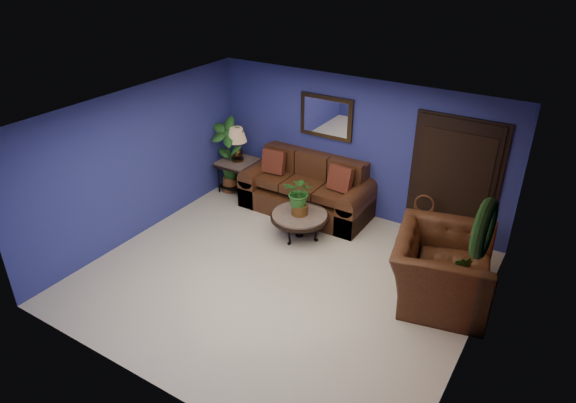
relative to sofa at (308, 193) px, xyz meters
The scene contains 18 objects.
floor 2.24m from the sofa, 71.00° to the right, with size 5.50×5.50×0.00m, color beige.
wall_back 1.22m from the sofa, 29.72° to the left, with size 5.50×0.04×2.50m, color navy.
wall_left 3.05m from the sofa, 134.18° to the right, with size 0.04×5.00×2.50m, color navy.
wall_right_brick 4.15m from the sofa, 31.06° to the right, with size 0.04×5.00×2.50m, color maroon.
ceiling 3.08m from the sofa, 71.00° to the right, with size 5.50×5.00×0.02m, color white.
crown_molding 4.53m from the sofa, 31.28° to the right, with size 0.03×5.00×0.14m, color white.
wall_mirror 1.43m from the sofa, 72.14° to the left, with size 1.02×0.06×0.77m, color #432F17.
closet_door 2.60m from the sofa, ahead, with size 1.44×0.06×2.18m, color black.
wreath 4.20m from the sofa, 30.89° to the right, with size 0.72×0.72×0.16m, color black.
sofa is the anchor object (origin of this frame).
coffee_table 0.95m from the sofa, 68.94° to the right, with size 0.99×0.99×0.42m.
end_table 1.59m from the sofa, behind, with size 0.71×0.71×0.65m.
table_lamp 1.74m from the sofa, behind, with size 0.39×0.39×0.65m.
side_chair 2.14m from the sofa, ahead, with size 0.40×0.40×0.83m.
armchair 3.14m from the sofa, 23.92° to the right, with size 1.49×1.30×0.97m, color #4C2615.
coffee_plant 1.05m from the sofa, 68.94° to the right, with size 0.58×0.52×0.69m.
floor_plant 3.32m from the sofa, 22.28° to the right, with size 0.41×0.36×0.80m.
tall_plant 1.80m from the sofa, behind, with size 0.75×0.59×1.50m.
Camera 1 is at (3.44, -5.27, 4.65)m, focal length 32.00 mm.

